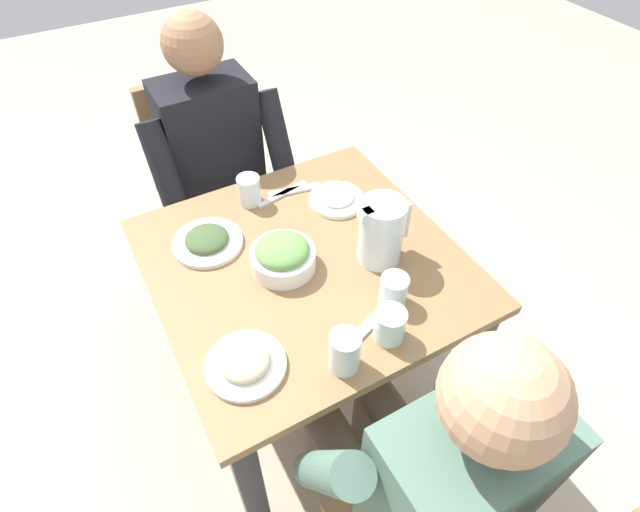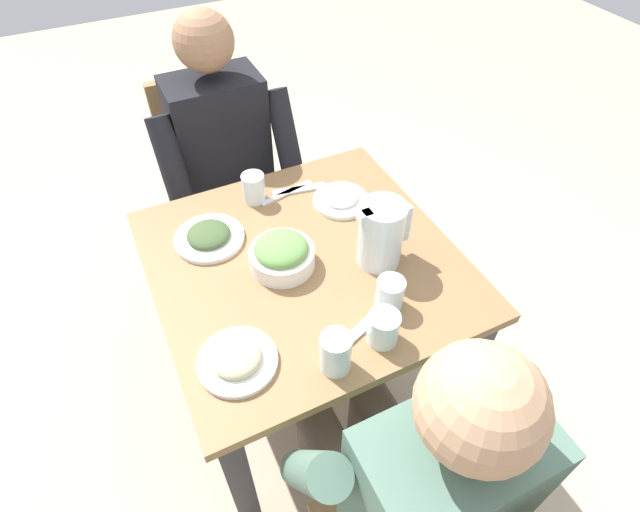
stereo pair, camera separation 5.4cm
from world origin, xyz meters
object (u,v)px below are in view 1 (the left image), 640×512
object	(u,v)px
plate_dolmas	(207,241)
water_glass_by_pitcher	(394,291)
diner_far	(223,175)
water_glass_near_left	(345,352)
plate_beans	(245,363)
water_glass_near_right	(390,325)
diner_near	(420,462)
dining_table	(306,292)
chair_far	(210,177)
plate_yoghurt	(337,198)
water_pitcher	(381,231)
salad_bowl	(283,255)
water_glass_far_right	(249,190)

from	to	relation	value
plate_dolmas	water_glass_by_pitcher	size ratio (longest dim) A/B	2.28
diner_far	water_glass_near_left	size ratio (longest dim) A/B	10.82
plate_beans	water_glass_near_left	bearing A→B (deg)	-27.54
diner_far	water_glass_near_right	xyz separation A→B (m)	(0.08, -0.89, 0.13)
water_glass_by_pitcher	plate_dolmas	bearing A→B (deg)	128.63
diner_near	water_glass_near_right	world-z (taller)	diner_near
diner_near	plate_beans	world-z (taller)	diner_near
dining_table	chair_far	size ratio (longest dim) A/B	0.94
water_glass_near_left	plate_yoghurt	bearing A→B (deg)	61.31
diner_near	water_glass_by_pitcher	bearing A→B (deg)	65.91
plate_dolmas	plate_yoghurt	size ratio (longest dim) A/B	1.16
plate_dolmas	water_glass_by_pitcher	distance (m)	0.54
water_pitcher	plate_yoghurt	size ratio (longest dim) A/B	1.11
salad_bowl	plate_beans	size ratio (longest dim) A/B	0.95
plate_beans	water_glass_by_pitcher	bearing A→B (deg)	-0.57
water_glass_by_pitcher	water_glass_far_right	xyz separation A→B (m)	(-0.16, 0.54, 0.00)
plate_beans	water_glass_by_pitcher	size ratio (longest dim) A/B	2.14
water_glass_by_pitcher	plate_beans	bearing A→B (deg)	179.43
diner_far	water_glass_near_left	world-z (taller)	diner_far
water_pitcher	dining_table	bearing A→B (deg)	155.07
dining_table	water_glass_near_left	size ratio (longest dim) A/B	7.55
water_glass_near_left	water_glass_near_right	xyz separation A→B (m)	(0.13, 0.02, -0.01)
plate_yoghurt	diner_near	bearing A→B (deg)	-106.99
salad_bowl	water_glass_near_right	distance (m)	0.35
chair_far	plate_yoghurt	bearing A→B (deg)	-69.37
diner_far	diner_near	bearing A→B (deg)	-90.03
dining_table	water_glass_near_right	distance (m)	0.37
plate_dolmas	water_glass_near_right	bearing A→B (deg)	-61.86
diner_near	water_glass_near_left	xyz separation A→B (m)	(-0.05, 0.24, 0.14)
plate_dolmas	water_glass_by_pitcher	world-z (taller)	water_glass_by_pitcher
diner_far	plate_beans	world-z (taller)	diner_far
water_pitcher	plate_yoghurt	bearing A→B (deg)	85.96
plate_beans	water_glass_near_left	distance (m)	0.23
plate_beans	water_glass_far_right	distance (m)	0.59
diner_near	salad_bowl	world-z (taller)	diner_near
water_glass_near_right	plate_dolmas	bearing A→B (deg)	118.14
dining_table	salad_bowl	xyz separation A→B (m)	(-0.06, 0.01, 0.18)
salad_bowl	diner_near	bearing A→B (deg)	-86.62
dining_table	diner_far	distance (m)	0.58
plate_beans	plate_yoghurt	distance (m)	0.62
diner_near	plate_yoghurt	xyz separation A→B (m)	(0.23, 0.75, 0.10)
water_glass_near_right	water_glass_far_right	bearing A→B (deg)	98.22
diner_far	water_glass_near_right	world-z (taller)	diner_far
diner_near	water_glass_far_right	bearing A→B (deg)	90.28
plate_beans	water_glass_far_right	bearing A→B (deg)	65.50
chair_far	plate_beans	distance (m)	1.07
diner_far	plate_dolmas	distance (m)	0.44
salad_bowl	water_glass_near_right	xyz separation A→B (m)	(0.12, -0.33, 0.00)
salad_bowl	water_glass_far_right	distance (m)	0.29
water_pitcher	salad_bowl	distance (m)	0.27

